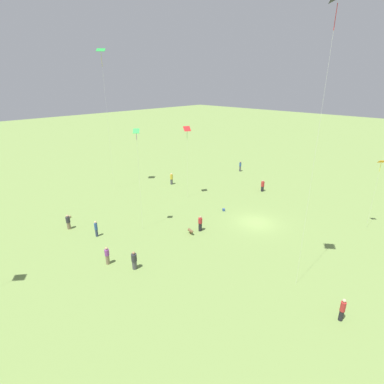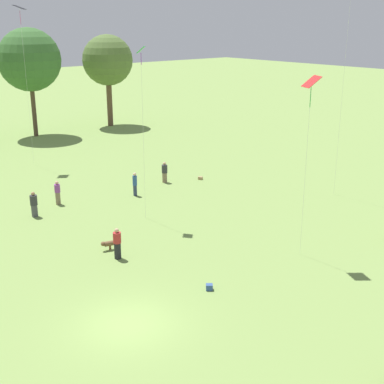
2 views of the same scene
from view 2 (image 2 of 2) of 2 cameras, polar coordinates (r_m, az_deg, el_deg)
ground_plane at (r=23.71m, az=-6.84°, el=-13.83°), size 240.00×240.00×0.00m
tree_4 at (r=61.43m, az=-16.96°, el=13.33°), size 6.72×6.72×11.68m
tree_5 at (r=65.91m, az=-8.99°, el=13.68°), size 5.95×5.95×10.81m
person_1 at (r=36.63m, az=-16.51°, el=-1.29°), size 0.67×0.67×1.71m
person_3 at (r=42.60m, az=-2.94°, el=2.10°), size 0.61×0.61×1.68m
person_6 at (r=39.51m, az=-6.11°, el=0.86°), size 0.39×0.39×1.76m
person_8 at (r=29.32m, az=-7.97°, el=-5.49°), size 0.48×0.48×1.75m
person_9 at (r=38.59m, az=-14.14°, el=-0.09°), size 0.56×0.56×1.71m
kite_1 at (r=33.12m, az=-5.44°, el=13.57°), size 0.78×0.78×10.92m
kite_3 at (r=48.58m, az=-17.87°, el=17.61°), size 1.32×1.33×13.56m
kite_6 at (r=28.02m, az=12.59°, el=10.73°), size 1.03×1.11×9.75m
dog_1 at (r=30.60m, az=-8.92°, el=-5.47°), size 0.85×0.44×0.56m
picnic_bag_0 at (r=43.50m, az=0.90°, el=1.49°), size 0.36×0.41×0.23m
picnic_bag_1 at (r=26.14m, az=1.86°, el=-10.10°), size 0.43×0.42×0.29m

